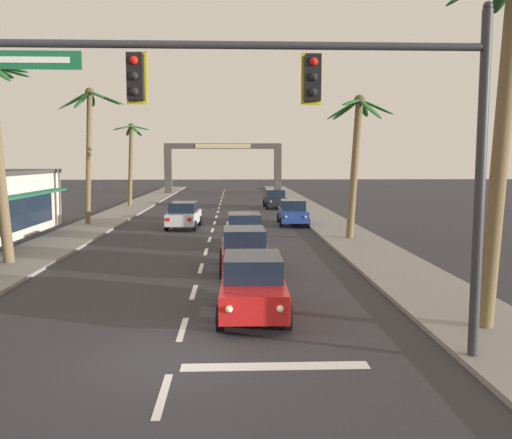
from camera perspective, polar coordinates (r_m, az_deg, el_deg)
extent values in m
plane|color=#2D2D33|center=(12.64, -8.52, -14.04)|extent=(220.00, 220.00, 0.00)
cube|color=gray|center=(32.72, 9.08, -1.38)|extent=(3.20, 110.00, 0.14)
cube|color=gray|center=(33.35, -18.23, -1.47)|extent=(3.20, 110.00, 0.14)
cube|color=silver|center=(10.84, -9.68, -17.59)|extent=(0.16, 2.00, 0.01)
cube|color=silver|center=(14.57, -7.64, -11.23)|extent=(0.16, 2.00, 0.01)
cube|color=silver|center=(18.42, -6.49, -7.49)|extent=(0.16, 2.00, 0.01)
cube|color=silver|center=(22.33, -5.75, -5.05)|extent=(0.16, 2.00, 0.01)
cube|color=silver|center=(26.27, -5.23, -3.34)|extent=(0.16, 2.00, 0.01)
cube|color=silver|center=(30.23, -4.85, -2.08)|extent=(0.16, 2.00, 0.01)
cube|color=silver|center=(34.20, -4.56, -1.10)|extent=(0.16, 2.00, 0.01)
cube|color=silver|center=(38.18, -4.33, -0.33)|extent=(0.16, 2.00, 0.01)
cube|color=silver|center=(42.17, -4.15, 0.29)|extent=(0.16, 2.00, 0.01)
cube|color=silver|center=(46.16, -3.99, 0.80)|extent=(0.16, 2.00, 0.01)
cube|color=silver|center=(50.15, -3.86, 1.24)|extent=(0.16, 2.00, 0.01)
cube|color=silver|center=(54.15, -3.75, 1.61)|extent=(0.16, 2.00, 0.01)
cube|color=silver|center=(58.14, -3.65, 1.93)|extent=(0.16, 2.00, 0.01)
cube|color=silver|center=(62.14, -3.57, 2.21)|extent=(0.16, 2.00, 0.01)
cube|color=silver|center=(66.15, -3.50, 2.45)|extent=(0.16, 2.00, 0.01)
cube|color=silver|center=(70.15, -3.43, 2.67)|extent=(0.16, 2.00, 0.01)
cube|color=silver|center=(74.15, -3.37, 2.86)|extent=(0.16, 2.00, 0.01)
cube|color=silver|center=(78.16, -3.32, 3.03)|extent=(0.16, 2.00, 0.01)
cube|color=silver|center=(12.03, 2.00, -15.01)|extent=(4.00, 0.44, 0.01)
cylinder|color=#2D2D33|center=(12.45, 22.26, 2.73)|extent=(0.22, 0.22, 7.41)
cylinder|color=#2D2D33|center=(11.54, -3.31, 17.68)|extent=(10.70, 0.16, 0.16)
sphere|color=#2D2D33|center=(12.82, 23.00, 19.77)|extent=(0.20, 0.20, 0.20)
cube|color=black|center=(11.52, 5.91, 14.44)|extent=(0.32, 0.26, 0.92)
sphere|color=red|center=(11.43, 6.03, 16.03)|extent=(0.17, 0.17, 0.17)
sphere|color=black|center=(11.38, 6.01, 14.54)|extent=(0.17, 0.17, 0.17)
sphere|color=black|center=(11.34, 6.00, 13.04)|extent=(0.17, 0.17, 0.17)
cube|color=yellow|center=(11.68, 5.79, 14.33)|extent=(0.42, 0.03, 1.04)
cube|color=black|center=(11.57, -12.44, 14.30)|extent=(0.32, 0.26, 0.92)
sphere|color=red|center=(11.48, -12.60, 15.87)|extent=(0.17, 0.17, 0.17)
sphere|color=black|center=(11.44, -12.57, 14.39)|extent=(0.17, 0.17, 0.17)
sphere|color=black|center=(11.40, -12.53, 12.90)|extent=(0.17, 0.17, 0.17)
cube|color=yellow|center=(11.73, -12.30, 14.19)|extent=(0.42, 0.03, 1.04)
cube|color=#146038|center=(12.21, -23.07, 15.04)|extent=(2.30, 0.05, 0.36)
cube|color=white|center=(12.18, -23.12, 15.06)|extent=(1.84, 0.01, 0.12)
cube|color=red|center=(15.57, -0.33, -7.45)|extent=(1.82, 4.33, 0.72)
cube|color=black|center=(15.58, -0.35, -4.88)|extent=(1.63, 2.22, 0.64)
cylinder|color=black|center=(14.34, 3.29, -10.15)|extent=(0.23, 0.64, 0.64)
cylinder|color=black|center=(14.31, -3.73, -10.20)|extent=(0.23, 0.64, 0.64)
cylinder|color=black|center=(17.08, 2.49, -7.47)|extent=(0.23, 0.64, 0.64)
cylinder|color=black|center=(17.04, -3.36, -7.50)|extent=(0.23, 0.64, 0.64)
sphere|color=#F9EFC6|center=(13.48, 2.53, -9.27)|extent=(0.18, 0.18, 0.18)
sphere|color=#F9EFC6|center=(13.46, -2.82, -9.31)|extent=(0.18, 0.18, 0.18)
cube|color=red|center=(17.68, 1.67, -5.46)|extent=(0.24, 0.06, 0.20)
cube|color=red|center=(17.66, -2.63, -5.48)|extent=(0.24, 0.06, 0.20)
cube|color=maroon|center=(21.53, -1.23, -3.62)|extent=(1.84, 4.33, 0.72)
cube|color=black|center=(21.57, -1.25, -1.77)|extent=(1.64, 2.23, 0.64)
cylinder|color=black|center=(20.25, 1.38, -5.28)|extent=(0.23, 0.64, 0.64)
cylinder|color=black|center=(20.19, -3.53, -5.33)|extent=(0.23, 0.64, 0.64)
cylinder|color=black|center=(23.03, 0.79, -3.87)|extent=(0.23, 0.64, 0.64)
cylinder|color=black|center=(22.97, -3.52, -3.91)|extent=(0.23, 0.64, 0.64)
sphere|color=#F9EFC6|center=(19.42, 0.85, -4.46)|extent=(0.18, 0.18, 0.18)
sphere|color=#F9EFC6|center=(19.36, -2.82, -4.50)|extent=(0.18, 0.18, 0.18)
cube|color=red|center=(23.67, 0.17, -2.47)|extent=(0.24, 0.06, 0.20)
cube|color=red|center=(23.63, -3.03, -2.49)|extent=(0.24, 0.06, 0.20)
cube|color=silver|center=(27.54, -1.22, -1.45)|extent=(1.87, 4.34, 0.72)
cube|color=black|center=(27.61, -1.24, -0.01)|extent=(1.66, 2.24, 0.64)
cylinder|color=black|center=(26.25, 0.81, -2.63)|extent=(0.24, 0.65, 0.64)
cylinder|color=black|center=(26.16, -2.96, -2.66)|extent=(0.24, 0.65, 0.64)
cylinder|color=black|center=(29.05, 0.36, -1.76)|extent=(0.24, 0.65, 0.64)
cylinder|color=black|center=(28.97, -3.05, -1.79)|extent=(0.24, 0.65, 0.64)
sphere|color=#F9EFC6|center=(25.42, 0.40, -1.91)|extent=(0.18, 0.18, 0.18)
sphere|color=#F9EFC6|center=(25.36, -2.40, -1.94)|extent=(0.18, 0.18, 0.18)
cube|color=red|center=(29.70, -0.14, -0.69)|extent=(0.24, 0.07, 0.20)
cube|color=red|center=(29.65, -2.68, -0.71)|extent=(0.24, 0.07, 0.20)
cube|color=silver|center=(35.40, -7.51, 0.21)|extent=(2.00, 4.39, 0.72)
cube|color=black|center=(35.18, -7.56, 1.29)|extent=(1.72, 2.29, 0.64)
cylinder|color=black|center=(36.96, -8.50, -0.11)|extent=(0.26, 0.65, 0.64)
cylinder|color=black|center=(36.72, -5.85, -0.12)|extent=(0.26, 0.65, 0.64)
cylinder|color=black|center=(34.19, -9.28, -0.64)|extent=(0.26, 0.65, 0.64)
cylinder|color=black|center=(33.92, -6.41, -0.65)|extent=(0.26, 0.65, 0.64)
sphere|color=#B2B2AD|center=(37.62, -7.96, 0.68)|extent=(0.18, 0.18, 0.18)
sphere|color=#B2B2AD|center=(37.44, -6.09, 0.68)|extent=(0.18, 0.18, 0.18)
cube|color=red|center=(33.37, -9.17, -0.01)|extent=(0.24, 0.07, 0.20)
cube|color=red|center=(33.17, -6.93, -0.01)|extent=(0.24, 0.07, 0.20)
cube|color=navy|center=(36.91, 3.84, 0.50)|extent=(1.86, 4.34, 0.72)
cube|color=black|center=(37.00, 3.82, 1.57)|extent=(1.65, 2.24, 0.64)
cylinder|color=black|center=(35.63, 5.40, -0.30)|extent=(0.24, 0.65, 0.64)
cylinder|color=black|center=(35.48, 2.63, -0.31)|extent=(0.24, 0.65, 0.64)
cylinder|color=black|center=(38.44, 4.94, 0.18)|extent=(0.24, 0.65, 0.64)
cylinder|color=black|center=(38.30, 2.37, 0.17)|extent=(0.24, 0.65, 0.64)
sphere|color=#B2B2AD|center=(34.82, 5.15, 0.27)|extent=(0.18, 0.18, 0.18)
sphere|color=#B2B2AD|center=(34.71, 3.11, 0.27)|extent=(0.18, 0.18, 0.18)
cube|color=red|center=(39.11, 4.54, 0.96)|extent=(0.24, 0.07, 0.20)
cube|color=red|center=(39.00, 2.61, 0.96)|extent=(0.24, 0.07, 0.20)
cube|color=black|center=(49.64, 2.00, 1.98)|extent=(1.89, 4.35, 0.72)
cube|color=black|center=(49.74, 1.98, 2.77)|extent=(1.67, 2.25, 0.64)
cylinder|color=black|center=(48.36, 3.19, 1.43)|extent=(0.24, 0.65, 0.64)
cylinder|color=black|center=(48.17, 1.15, 1.42)|extent=(0.24, 0.65, 0.64)
cylinder|color=black|center=(51.17, 2.78, 1.70)|extent=(0.24, 0.65, 0.64)
cylinder|color=black|center=(50.99, 0.86, 1.69)|extent=(0.24, 0.65, 0.64)
sphere|color=#B2B2AD|center=(47.56, 3.02, 1.89)|extent=(0.18, 0.18, 0.18)
sphere|color=#B2B2AD|center=(47.42, 1.53, 1.88)|extent=(0.18, 0.18, 0.18)
cube|color=red|center=(51.85, 2.47, 2.27)|extent=(0.24, 0.07, 0.20)
cube|color=red|center=(51.71, 1.01, 2.27)|extent=(0.24, 0.07, 0.20)
ellipsoid|color=#1E5123|center=(24.75, -24.38, 14.17)|extent=(1.61, 0.41, 0.46)
ellipsoid|color=#1E5123|center=(25.18, -24.29, 13.95)|extent=(1.57, 1.20, 0.52)
ellipsoid|color=#1E5123|center=(25.67, -25.00, 13.80)|extent=(0.78, 1.66, 0.48)
cylinder|color=brown|center=(37.95, -17.03, 5.94)|extent=(0.77, 0.35, 8.69)
ellipsoid|color=#236028|center=(37.90, -15.26, 12.10)|extent=(2.25, 0.51, 0.95)
ellipsoid|color=#236028|center=(38.63, -15.42, 12.07)|extent=(1.96, 1.81, 0.83)
ellipsoid|color=#236028|center=(39.20, -16.75, 11.90)|extent=(0.74, 2.28, 0.90)
ellipsoid|color=#236028|center=(38.79, -18.16, 11.82)|extent=(2.17, 1.30, 1.03)
ellipsoid|color=#236028|center=(37.95, -18.41, 11.68)|extent=(2.05, 1.16, 1.35)
ellipsoid|color=#236028|center=(37.23, -17.65, 11.80)|extent=(0.90, 2.07, 1.37)
ellipsoid|color=#236028|center=(37.07, -16.29, 12.39)|extent=(1.64, 2.11, 0.73)
sphere|color=#4C4223|center=(38.14, -16.93, 12.56)|extent=(0.60, 0.60, 0.60)
cylinder|color=brown|center=(51.54, -12.92, 5.31)|extent=(0.73, 0.38, 7.34)
ellipsoid|color=#236028|center=(51.42, -11.92, 9.31)|extent=(1.68, 0.45, 0.51)
ellipsoid|color=#236028|center=(52.14, -12.32, 8.99)|extent=(1.07, 1.52, 0.99)
ellipsoid|color=#236028|center=(52.27, -13.07, 8.98)|extent=(1.08, 1.54, 0.97)
ellipsoid|color=#236028|center=(51.59, -13.75, 9.26)|extent=(1.72, 0.69, 0.52)
ellipsoid|color=#236028|center=(50.96, -13.43, 9.33)|extent=(1.18, 1.66, 0.48)
ellipsoid|color=#236028|center=(50.85, -12.53, 9.18)|extent=(1.15, 1.59, 0.79)
sphere|color=#4C4223|center=(51.59, -12.83, 9.44)|extent=(0.60, 0.60, 0.60)
cylinder|color=brown|center=(14.86, 24.09, 6.33)|extent=(0.81, 0.41, 9.07)
cylinder|color=brown|center=(30.02, 10.19, 4.92)|extent=(0.80, 0.40, 7.46)
ellipsoid|color=#236028|center=(30.39, 12.44, 11.37)|extent=(1.91, 0.44, 0.91)
ellipsoid|color=#236028|center=(31.08, 11.11, 11.29)|extent=(1.20, 1.89, 0.90)
ellipsoid|color=#236028|center=(30.69, 9.34, 11.21)|extent=(1.51, 1.63, 1.09)
ellipsoid|color=#236028|center=(30.13, 9.04, 11.24)|extent=(1.83, 0.68, 1.16)
ellipsoid|color=#236028|center=(29.32, 9.89, 11.94)|extent=(1.54, 1.81, 0.59)
ellipsoid|color=#236028|center=(29.58, 11.83, 11.19)|extent=(1.23, 1.70, 1.25)
sphere|color=#4C4223|center=(30.22, 10.72, 12.09)|extent=(0.60, 0.60, 0.60)
cube|color=#195B3D|center=(29.77, -24.79, 1.99)|extent=(1.00, 17.68, 0.12)
cube|color=#423D38|center=(70.93, -9.14, 4.96)|extent=(0.90, 0.90, 5.75)
cube|color=#423D38|center=(70.67, 2.28, 5.03)|extent=(0.90, 0.90, 5.75)
cube|color=#423D38|center=(70.46, -3.46, 7.64)|extent=(14.93, 0.60, 0.70)
cube|color=tan|center=(70.14, -3.46, 7.65)|extent=(7.01, 0.08, 0.56)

